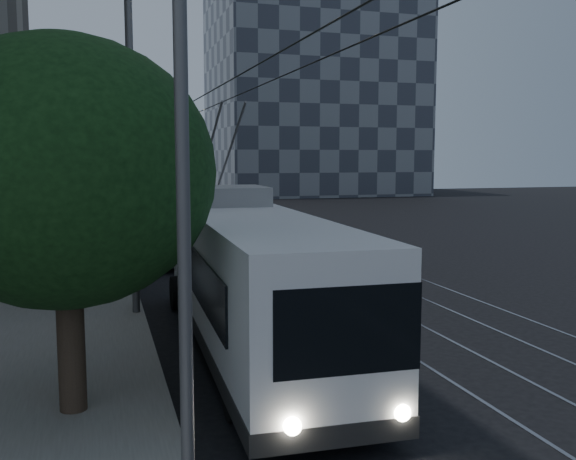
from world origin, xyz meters
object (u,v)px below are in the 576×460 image
(pickup_silver, at_px, (161,241))
(streetlamp_far, at_px, (108,132))
(car_white_b, at_px, (142,221))
(car_white_c, at_px, (144,216))
(car_white_d, at_px, (131,206))
(car_white_a, at_px, (138,225))
(streetlamp_near, at_px, (147,84))
(trolleybus, at_px, (250,277))

(pickup_silver, height_order, streetlamp_far, streetlamp_far)
(car_white_b, bearing_deg, pickup_silver, -81.51)
(car_white_c, relative_size, car_white_d, 0.93)
(car_white_a, height_order, car_white_b, car_white_a)
(car_white_c, distance_m, streetlamp_near, 24.21)
(pickup_silver, height_order, car_white_c, pickup_silver)
(car_white_a, distance_m, streetlamp_near, 18.43)
(car_white_a, relative_size, car_white_c, 1.04)
(car_white_d, distance_m, streetlamp_near, 31.58)
(trolleybus, height_order, streetlamp_far, streetlamp_far)
(pickup_silver, xyz_separation_m, streetlamp_far, (-1.73, 12.28, 4.85))
(car_white_d, distance_m, streetlamp_far, 11.08)
(car_white_b, xyz_separation_m, car_white_c, (0.37, 3.49, 0.00))
(car_white_a, height_order, car_white_d, car_white_d)
(pickup_silver, distance_m, streetlamp_far, 13.32)
(car_white_a, distance_m, car_white_c, 5.99)
(trolleybus, relative_size, car_white_a, 3.06)
(car_white_d, bearing_deg, car_white_c, -108.79)
(car_white_c, relative_size, streetlamp_far, 0.39)
(car_white_b, bearing_deg, car_white_a, -90.57)
(streetlamp_near, height_order, streetlamp_far, streetlamp_near)
(streetlamp_near, bearing_deg, car_white_a, 87.70)
(car_white_b, relative_size, streetlamp_near, 0.41)
(car_white_b, relative_size, streetlamp_far, 0.45)
(trolleybus, bearing_deg, car_white_c, 92.54)
(pickup_silver, bearing_deg, streetlamp_near, -108.63)
(car_white_c, bearing_deg, car_white_a, -101.91)
(pickup_silver, xyz_separation_m, streetlamp_near, (-1.12, -9.06, 5.31))
(car_white_b, distance_m, car_white_c, 3.51)
(car_white_b, xyz_separation_m, streetlamp_near, (-1.09, -20.03, 5.55))
(pickup_silver, height_order, car_white_d, pickup_silver)
(trolleybus, height_order, pickup_silver, trolleybus)
(car_white_a, bearing_deg, car_white_b, 65.49)
(car_white_a, bearing_deg, trolleybus, -102.41)
(car_white_c, bearing_deg, car_white_b, -100.70)
(car_white_a, relative_size, car_white_d, 0.97)
(pickup_silver, bearing_deg, car_white_d, 78.65)
(car_white_a, xyz_separation_m, car_white_d, (0.32, 13.51, 0.02))
(trolleybus, bearing_deg, car_white_d, 93.06)
(trolleybus, distance_m, streetlamp_near, 6.07)
(car_white_c, height_order, car_white_d, car_white_d)
(trolleybus, bearing_deg, streetlamp_near, 119.50)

